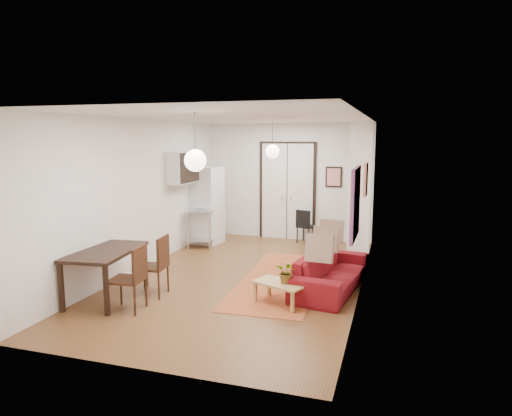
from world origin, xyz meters
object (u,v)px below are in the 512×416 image
(coffee_table, at_px, (280,285))
(dining_table, at_px, (106,255))
(black_side_chair, at_px, (307,223))
(sofa, at_px, (331,271))
(kitchen_counter, at_px, (205,220))
(dining_chair_far, at_px, (130,271))
(dining_chair_near, at_px, (154,260))
(fridge, at_px, (207,205))

(coffee_table, height_order, dining_table, dining_table)
(coffee_table, height_order, black_side_chair, black_side_chair)
(sofa, distance_m, kitchen_counter, 4.16)
(sofa, bearing_deg, coffee_table, 153.44)
(sofa, xyz_separation_m, dining_chair_far, (-2.77, -1.75, 0.26))
(coffee_table, height_order, dining_chair_near, dining_chair_near)
(fridge, height_order, black_side_chair, fridge)
(kitchen_counter, bearing_deg, dining_chair_far, -89.77)
(sofa, height_order, dining_table, dining_table)
(sofa, distance_m, coffee_table, 1.14)
(sofa, relative_size, coffee_table, 2.37)
(sofa, height_order, dining_chair_near, dining_chair_near)
(coffee_table, relative_size, black_side_chair, 1.09)
(dining_table, bearing_deg, dining_chair_near, 36.83)
(sofa, relative_size, dining_chair_near, 2.16)
(black_side_chair, bearing_deg, dining_chair_far, 88.23)
(dining_chair_far, bearing_deg, dining_table, -119.04)
(black_side_chair, bearing_deg, dining_chair_near, 85.57)
(coffee_table, xyz_separation_m, dining_chair_near, (-2.12, -0.11, 0.27))
(dining_chair_near, height_order, dining_chair_far, same)
(fridge, bearing_deg, dining_chair_far, -74.02)
(coffee_table, height_order, kitchen_counter, kitchen_counter)
(coffee_table, distance_m, black_side_chair, 4.35)
(kitchen_counter, bearing_deg, black_side_chair, 14.41)
(sofa, bearing_deg, kitchen_counter, 62.18)
(fridge, relative_size, dining_table, 1.22)
(coffee_table, relative_size, dining_chair_far, 0.91)
(fridge, distance_m, dining_chair_near, 3.68)
(coffee_table, xyz_separation_m, kitchen_counter, (-2.72, 3.37, 0.28))
(coffee_table, height_order, fridge, fridge)
(kitchen_counter, distance_m, fridge, 0.37)
(coffee_table, bearing_deg, fridge, 127.83)
(dining_table, relative_size, dining_chair_far, 1.54)
(sofa, distance_m, dining_chair_far, 3.28)
(kitchen_counter, xyz_separation_m, dining_chair_far, (0.60, -4.18, -0.01))
(kitchen_counter, height_order, black_side_chair, kitchen_counter)
(kitchen_counter, distance_m, dining_table, 3.93)
(sofa, height_order, fridge, fridge)
(dining_chair_near, relative_size, dining_chair_far, 1.00)
(kitchen_counter, relative_size, dining_table, 0.82)
(sofa, bearing_deg, black_side_chair, 25.52)
(sofa, xyz_separation_m, coffee_table, (-0.65, -0.94, -0.01))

